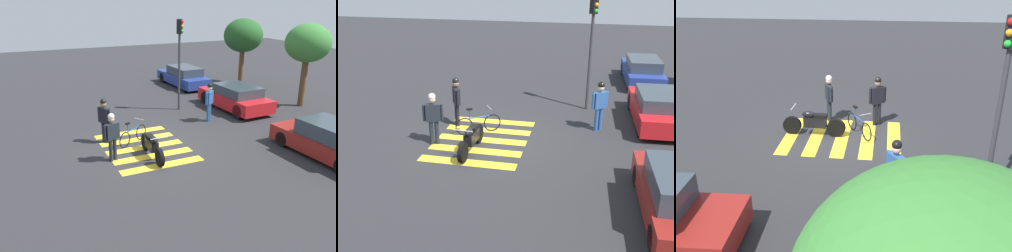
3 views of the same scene
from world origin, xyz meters
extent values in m
plane|color=#2B2B2D|center=(0.00, 0.00, 0.00)|extent=(60.00, 60.00, 0.00)
cylinder|color=black|center=(1.79, -0.11, 0.32)|extent=(0.65, 0.16, 0.65)
cylinder|color=black|center=(0.21, -0.06, 0.32)|extent=(0.65, 0.16, 0.65)
cube|color=black|center=(0.95, -0.08, 0.50)|extent=(0.81, 0.31, 0.36)
ellipsoid|color=black|center=(1.18, -0.09, 0.77)|extent=(0.49, 0.26, 0.24)
cube|color=black|center=(0.75, -0.08, 0.74)|extent=(0.45, 0.26, 0.12)
cylinder|color=#A5A5AD|center=(1.71, -0.11, 1.02)|extent=(0.06, 0.62, 0.04)
torus|color=black|center=(-0.86, 0.16, 0.32)|extent=(0.39, 0.56, 0.65)
torus|color=black|center=(-0.28, -0.73, 0.32)|extent=(0.39, 0.56, 0.65)
cylinder|color=#1E4C8C|center=(-0.57, -0.28, 0.60)|extent=(0.48, 0.71, 0.04)
cylinder|color=#1E4C8C|center=(-0.40, -0.55, 0.77)|extent=(0.04, 0.04, 0.34)
cube|color=black|center=(-0.40, -0.55, 0.95)|extent=(0.19, 0.22, 0.06)
cylinder|color=#99999E|center=(-0.80, 0.07, 0.92)|extent=(0.40, 0.27, 0.03)
cylinder|color=#1E232D|center=(0.64, -1.40, 0.42)|extent=(0.14, 0.14, 0.84)
cylinder|color=#1E232D|center=(0.71, -1.57, 0.42)|extent=(0.14, 0.14, 0.84)
cube|color=#1E232D|center=(0.67, -1.48, 1.13)|extent=(0.36, 0.53, 0.59)
sphere|color=tan|center=(0.67, -1.48, 1.58)|extent=(0.23, 0.23, 0.23)
cylinder|color=#1E232D|center=(0.57, -1.21, 1.13)|extent=(0.09, 0.09, 0.56)
cylinder|color=#1E232D|center=(0.78, -1.76, 1.13)|extent=(0.09, 0.09, 0.56)
sphere|color=white|center=(0.67, -1.48, 1.69)|extent=(0.24, 0.24, 0.24)
cylinder|color=black|center=(-1.23, -1.33, 0.43)|extent=(0.14, 0.14, 0.86)
cylinder|color=black|center=(-1.08, -1.24, 0.43)|extent=(0.14, 0.14, 0.86)
cube|color=black|center=(-1.15, -1.28, 1.17)|extent=(0.54, 0.42, 0.61)
sphere|color=#8C664C|center=(-1.15, -1.28, 1.63)|extent=(0.23, 0.23, 0.23)
cylinder|color=black|center=(-1.42, -1.43, 1.17)|extent=(0.09, 0.09, 0.58)
cylinder|color=black|center=(-0.89, -1.14, 1.17)|extent=(0.09, 0.09, 0.58)
sphere|color=black|center=(-1.15, -1.28, 1.74)|extent=(0.25, 0.25, 0.25)
cylinder|color=#2D5999|center=(-1.82, 4.01, 0.43)|extent=(0.14, 0.14, 0.86)
cylinder|color=#2D5999|center=(-1.71, 3.87, 0.43)|extent=(0.14, 0.14, 0.86)
cube|color=#2D5999|center=(-1.77, 3.94, 1.16)|extent=(0.46, 0.52, 0.61)
sphere|color=beige|center=(-1.77, 3.94, 1.62)|extent=(0.23, 0.23, 0.23)
cylinder|color=#2D5999|center=(-1.95, 4.18, 1.16)|extent=(0.09, 0.09, 0.58)
cylinder|color=#2D5999|center=(-1.59, 3.70, 1.16)|extent=(0.09, 0.09, 0.58)
sphere|color=black|center=(-1.77, 3.94, 1.73)|extent=(0.24, 0.24, 0.24)
cube|color=yellow|center=(-1.80, 0.00, 0.00)|extent=(0.45, 3.13, 0.01)
cube|color=yellow|center=(-0.90, 0.00, 0.00)|extent=(0.45, 3.13, 0.01)
cube|color=yellow|center=(0.00, 0.00, 0.00)|extent=(0.45, 3.13, 0.01)
cube|color=yellow|center=(0.90, 0.00, 0.00)|extent=(0.45, 3.13, 0.01)
cube|color=yellow|center=(1.80, 0.00, 0.00)|extent=(0.45, 3.13, 0.01)
cylinder|color=black|center=(-10.26, 5.24, 0.33)|extent=(0.68, 0.25, 0.67)
cylinder|color=black|center=(-10.33, 6.72, 0.33)|extent=(0.68, 0.25, 0.67)
cylinder|color=black|center=(-7.27, 5.37, 0.33)|extent=(0.68, 0.25, 0.67)
cylinder|color=black|center=(-7.33, 6.86, 0.33)|extent=(0.68, 0.25, 0.67)
cube|color=navy|center=(-8.80, 6.05, 0.48)|extent=(4.48, 1.91, 0.60)
cube|color=#333D47|center=(-8.58, 6.06, 1.05)|extent=(2.45, 1.61, 0.52)
cube|color=#F2EDCC|center=(-10.94, 5.40, 0.57)|extent=(0.09, 0.20, 0.12)
cube|color=#F2EDCC|center=(-10.99, 6.50, 0.57)|extent=(0.09, 0.20, 0.12)
cylinder|color=black|center=(-4.37, 5.28, 0.36)|extent=(0.72, 0.25, 0.71)
cylinder|color=black|center=(-4.45, 6.94, 0.36)|extent=(0.72, 0.25, 0.71)
cylinder|color=black|center=(-1.46, 5.41, 0.36)|extent=(0.72, 0.25, 0.71)
cylinder|color=black|center=(-1.53, 7.08, 0.36)|extent=(0.72, 0.25, 0.71)
cube|color=red|center=(-2.95, 6.18, 0.51)|extent=(4.38, 2.08, 0.63)
cube|color=#333D47|center=(-2.74, 6.19, 1.07)|extent=(2.39, 1.76, 0.48)
cube|color=#F2EDCC|center=(-5.03, 5.48, 0.61)|extent=(0.09, 0.20, 0.12)
cube|color=#F2EDCC|center=(-5.09, 6.69, 0.61)|extent=(0.09, 0.20, 0.12)
cylinder|color=black|center=(2.13, 5.06, 0.30)|extent=(0.62, 0.25, 0.61)
cylinder|color=black|center=(2.06, 6.65, 0.30)|extent=(0.62, 0.25, 0.61)
cube|color=maroon|center=(3.50, 5.92, 0.47)|extent=(4.21, 1.99, 0.60)
cube|color=#333D47|center=(3.71, 5.93, 1.05)|extent=(2.30, 1.69, 0.58)
cube|color=#F2EDCC|center=(1.50, 5.25, 0.56)|extent=(0.09, 0.20, 0.12)
cube|color=#F2EDCC|center=(1.45, 6.40, 0.56)|extent=(0.09, 0.20, 0.12)
cylinder|color=#38383D|center=(-4.05, 3.45, 1.95)|extent=(0.12, 0.12, 3.91)
cube|color=black|center=(-4.05, 3.45, 4.26)|extent=(0.34, 0.34, 0.70)
sphere|color=red|center=(-3.96, 3.54, 4.49)|extent=(0.16, 0.16, 0.16)
sphere|color=orange|center=(-3.96, 3.54, 4.26)|extent=(0.16, 0.16, 0.16)
sphere|color=green|center=(-3.96, 3.54, 4.03)|extent=(0.16, 0.16, 0.16)
cylinder|color=brown|center=(-7.63, 9.83, 1.14)|extent=(0.32, 0.32, 2.29)
ellipsoid|color=#235623|center=(-7.63, 9.83, 3.24)|extent=(2.54, 2.54, 2.16)
cylinder|color=brown|center=(-1.95, 9.83, 1.25)|extent=(0.32, 0.32, 2.50)
ellipsoid|color=#387A33|center=(-1.95, 9.83, 3.38)|extent=(2.33, 2.33, 1.98)
camera|label=1|loc=(12.47, -4.59, 5.67)|focal=38.74mm
camera|label=2|loc=(12.71, 3.62, 5.81)|focal=44.07mm
camera|label=3|loc=(-1.46, 11.86, 5.56)|focal=40.28mm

